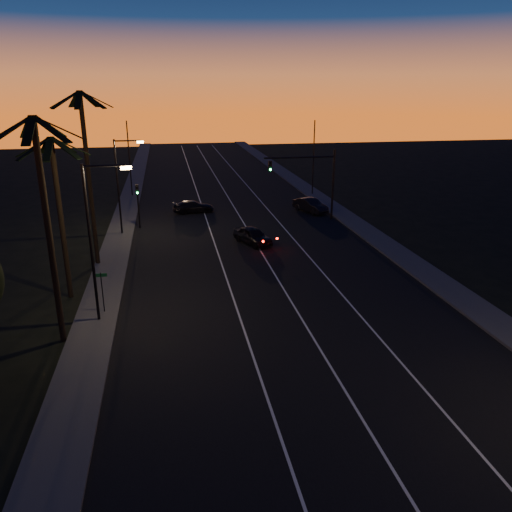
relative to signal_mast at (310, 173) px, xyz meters
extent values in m
cube|color=black|center=(-7.14, -9.99, -4.78)|extent=(20.00, 170.00, 0.01)
cube|color=#3C3C3A|center=(-18.34, -9.99, -4.70)|extent=(2.40, 170.00, 0.16)
cube|color=#3C3C3A|center=(4.06, -9.99, -4.70)|extent=(2.40, 170.00, 0.16)
cube|color=silver|center=(-10.14, -9.99, -4.76)|extent=(0.12, 160.00, 0.01)
cube|color=silver|center=(-6.64, -9.99, -4.76)|extent=(0.12, 160.00, 0.01)
cube|color=silver|center=(-3.14, -9.99, -4.76)|extent=(0.12, 160.00, 0.01)
cylinder|color=black|center=(-19.74, -21.99, 0.97)|extent=(0.32, 0.32, 11.50)
cube|color=black|center=(-18.71, -21.73, 6.15)|extent=(2.18, 0.92, 1.18)
cube|color=black|center=(-19.30, -21.03, 6.15)|extent=(1.25, 2.12, 1.18)
cube|color=black|center=(-20.22, -21.05, 6.15)|extent=(1.34, 2.09, 1.18)
cube|color=black|center=(-20.77, -21.78, 6.15)|extent=(2.18, 0.82, 1.18)
cube|color=black|center=(-20.55, -22.67, 6.15)|extent=(1.90, 1.69, 1.18)
cube|color=black|center=(-19.71, -23.05, 6.15)|extent=(0.45, 2.16, 1.18)
cube|color=black|center=(-18.89, -22.63, 6.15)|extent=(1.95, 1.61, 1.18)
cylinder|color=black|center=(-20.34, -15.99, 0.22)|extent=(0.32, 0.32, 10.00)
cube|color=black|center=(-19.31, -15.73, 4.65)|extent=(2.18, 0.92, 1.18)
cube|color=black|center=(-19.90, -15.03, 4.65)|extent=(1.25, 2.12, 1.18)
cube|color=black|center=(-20.82, -15.05, 4.65)|extent=(1.34, 2.09, 1.18)
cube|color=black|center=(-21.37, -15.78, 4.65)|extent=(2.18, 0.82, 1.18)
cube|color=black|center=(-21.15, -16.67, 4.65)|extent=(1.90, 1.69, 1.18)
cube|color=black|center=(-20.31, -17.05, 4.65)|extent=(0.45, 2.16, 1.18)
cube|color=black|center=(-19.49, -16.63, 4.65)|extent=(1.95, 1.61, 1.18)
cylinder|color=black|center=(-19.34, -9.99, 1.47)|extent=(0.32, 0.32, 12.50)
cube|color=black|center=(-18.31, -9.73, 7.15)|extent=(2.18, 0.92, 1.18)
cube|color=black|center=(-18.90, -9.03, 7.15)|extent=(1.25, 2.12, 1.18)
cube|color=black|center=(-19.82, -9.05, 7.15)|extent=(1.34, 2.09, 1.18)
cube|color=black|center=(-20.37, -9.78, 7.15)|extent=(2.18, 0.82, 1.18)
cube|color=black|center=(-20.15, -10.67, 7.15)|extent=(1.90, 1.69, 1.18)
cube|color=black|center=(-19.31, -11.05, 7.15)|extent=(0.45, 2.16, 1.18)
cube|color=black|center=(-18.49, -10.63, 7.15)|extent=(1.95, 1.61, 1.18)
cylinder|color=black|center=(-18.14, -19.99, -0.28)|extent=(0.16, 0.16, 9.00)
cylinder|color=black|center=(-17.04, -19.99, 4.07)|extent=(2.20, 0.12, 0.12)
cube|color=#FFB866|center=(-15.94, -19.99, 3.94)|extent=(0.55, 0.26, 0.16)
cylinder|color=black|center=(-18.14, -1.99, -0.53)|extent=(0.16, 0.16, 8.50)
cylinder|color=black|center=(-17.04, -1.99, 3.57)|extent=(2.20, 0.12, 0.12)
cube|color=#FFB866|center=(-15.94, -1.99, 3.44)|extent=(0.55, 0.26, 0.16)
cylinder|color=black|center=(-17.94, -18.99, -3.48)|extent=(0.06, 0.06, 2.60)
cube|color=#0C4820|center=(-17.94, -18.99, -2.33)|extent=(0.70, 0.03, 0.20)
cylinder|color=black|center=(2.36, 0.01, -1.28)|extent=(0.20, 0.20, 7.00)
cylinder|color=black|center=(-1.14, 0.01, 1.52)|extent=(7.00, 0.16, 0.16)
cube|color=black|center=(-4.04, 0.01, 0.77)|extent=(0.32, 0.28, 1.00)
sphere|color=black|center=(-4.04, -0.16, 1.09)|extent=(0.20, 0.20, 0.20)
sphere|color=black|center=(-4.04, -0.16, 0.77)|extent=(0.20, 0.20, 0.20)
sphere|color=#14FF59|center=(-4.04, -0.16, 0.45)|extent=(0.20, 0.20, 0.20)
cylinder|color=black|center=(-16.64, 0.01, -2.68)|extent=(0.14, 0.14, 4.20)
cube|color=black|center=(-16.64, 0.01, -1.08)|extent=(0.28, 0.25, 0.90)
sphere|color=black|center=(-16.64, -0.14, -0.80)|extent=(0.18, 0.18, 0.18)
sphere|color=black|center=(-16.64, -0.14, -1.08)|extent=(0.18, 0.18, 0.18)
sphere|color=#14FF59|center=(-16.64, -0.14, -1.36)|extent=(0.18, 0.18, 0.18)
cylinder|color=black|center=(-18.14, 15.01, -0.28)|extent=(0.14, 0.14, 9.00)
cylinder|color=black|center=(3.86, 12.01, -0.28)|extent=(0.14, 0.14, 9.00)
imported|color=black|center=(-6.92, -6.83, -4.06)|extent=(3.28, 4.49, 1.42)
sphere|color=#FF0F05|center=(-6.52, -9.38, -3.84)|extent=(0.18, 0.18, 0.18)
sphere|color=#FF0F05|center=(-5.23, -8.78, -3.84)|extent=(0.18, 0.18, 0.18)
imported|color=black|center=(1.11, 3.33, -4.04)|extent=(3.13, 4.68, 1.46)
imported|color=black|center=(-11.23, 5.32, -4.14)|extent=(4.52, 2.28, 1.26)
camera|label=1|loc=(-13.87, -47.01, 7.96)|focal=35.00mm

